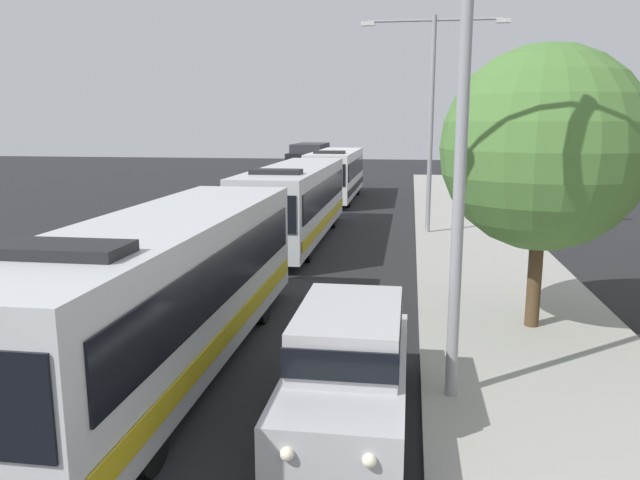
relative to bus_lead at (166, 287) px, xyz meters
name	(u,v)px	position (x,y,z in m)	size (l,w,h in m)	color
bus_lead	(166,287)	(0.00, 0.00, 0.00)	(2.58, 11.30, 3.21)	silver
bus_second_in_line	(296,200)	(0.00, 13.49, 0.00)	(2.58, 12.06, 3.21)	silver
bus_middle	(336,173)	(0.00, 27.14, 0.00)	(2.58, 10.67, 3.21)	silver
white_suv	(349,361)	(3.70, -1.55, -0.66)	(1.86, 4.98, 1.90)	#B7B7BC
box_truck_oncoming	(309,162)	(-3.30, 36.64, 0.01)	(2.35, 7.37, 3.15)	black
streetlamp_near	(463,101)	(5.40, -0.63, 3.46)	(6.54, 0.28, 8.07)	gray
streetlamp_mid	(432,104)	(5.40, 15.54, 3.88)	(5.97, 0.28, 8.92)	gray
roadside_tree	(543,149)	(7.49, 3.37, 2.55)	(4.53, 4.53, 6.36)	#4C3823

